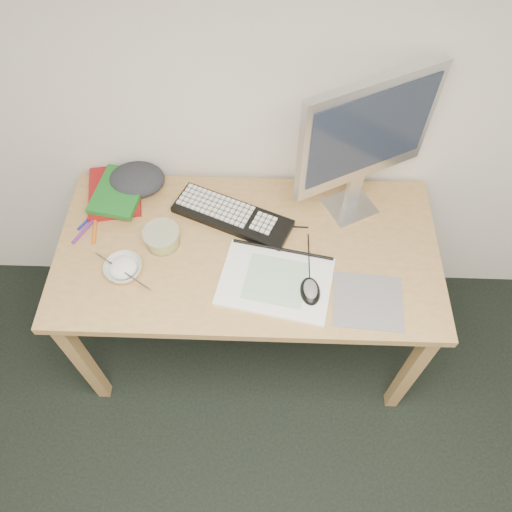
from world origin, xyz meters
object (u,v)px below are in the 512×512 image
Objects in this scene: monitor at (367,136)px; rice_bowl at (124,269)px; desk at (248,261)px; sketchpad at (276,281)px; keyboard at (232,216)px.

monitor is 0.94m from rice_bowl.
desk is at bearing 14.95° from rice_bowl.
sketchpad is at bearing -156.61° from monitor.
monitor is at bearing 32.14° from keyboard.
monitor reaches higher than desk.
keyboard is at bearing 132.07° from sketchpad.
monitor is 4.40× the size of rice_bowl.
sketchpad is (0.10, -0.14, 0.09)m from desk.
desk is at bearing 137.72° from sketchpad.
keyboard reaches higher than desk.
keyboard is 3.42× the size of rice_bowl.
sketchpad is 0.84× the size of keyboard.
monitor is (0.45, 0.07, 0.35)m from keyboard.
keyboard is at bearing 34.66° from rice_bowl.
desk is at bearing -42.19° from keyboard.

